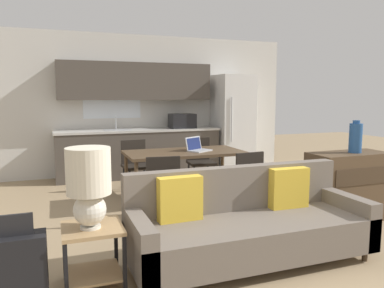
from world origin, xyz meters
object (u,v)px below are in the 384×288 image
side_table (93,246)px  dining_chair_near_right (244,178)px  refrigerator (233,123)px  table_lamp (89,182)px  dining_table (184,156)px  suitcase (18,270)px  dining_chair_far_left (136,163)px  dining_chair_far_right (200,160)px  credenza (348,186)px  couch (247,225)px  laptop (197,148)px  dining_chair_near_left (162,184)px  vase (356,138)px

side_table → dining_chair_near_right: 2.38m
refrigerator → table_lamp: size_ratio=3.07×
side_table → dining_table: bearing=54.2°
dining_chair_near_right → suitcase: size_ratio=1.20×
table_lamp → dining_chair_near_right: table_lamp is taller
dining_chair_far_left → suitcase: (-1.49, -2.92, -0.20)m
side_table → dining_chair_near_right: dining_chair_near_right is taller
dining_table → dining_chair_far_left: size_ratio=2.02×
dining_chair_far_right → credenza: bearing=-58.1°
refrigerator → couch: size_ratio=0.87×
refrigerator → couch: refrigerator is taller
couch → laptop: 2.08m
couch → dining_chair_near_left: size_ratio=2.70×
dining_table → dining_chair_near_left: dining_chair_near_left is taller
dining_chair_far_left → suitcase: 3.29m
refrigerator → suitcase: (-3.75, -4.05, -0.70)m
dining_chair_far_left → dining_chair_near_left: size_ratio=1.00×
side_table → dining_chair_far_left: size_ratio=0.61×
vase → dining_chair_far_left: size_ratio=0.48×
side_table → dining_chair_far_left: bearing=71.6°
dining_chair_far_left → dining_chair_far_right: same height
refrigerator → table_lamp: (-3.22, -4.00, -0.11)m
dining_chair_near_left → suitcase: (-1.49, -1.40, -0.20)m
laptop → dining_table: bearing=142.8°
suitcase → dining_chair_near_left: bearing=43.3°
laptop → vase: bearing=-73.3°
couch → laptop: bearing=82.3°
refrigerator → dining_chair_near_right: size_ratio=2.36×
side_table → credenza: credenza is taller
dining_chair_far_left → dining_chair_near_right: 1.92m
suitcase → refrigerator: bearing=47.2°
laptop → suitcase: (-2.22, -2.11, -0.52)m
dining_chair_near_right → side_table: bearing=26.8°
couch → suitcase: couch is taller
refrigerator → dining_chair_far_right: refrigerator is taller
side_table → refrigerator: bearing=51.1°
table_lamp → dining_chair_far_right: (2.04, 2.82, -0.40)m
side_table → dining_chair_far_right: size_ratio=0.61×
vase → dining_chair_far_left: bearing=135.2°
dining_chair_far_left → dining_chair_near_left: same height
dining_chair_near_left → suitcase: size_ratio=1.20×
refrigerator → laptop: 2.47m
refrigerator → side_table: 5.14m
dining_table → dining_chair_far_left: dining_chair_far_left is taller
refrigerator → dining_chair_far_right: 1.74m
table_lamp → dining_chair_far_right: 3.50m
dining_table → dining_chair_far_right: bearing=53.9°
dining_table → dining_chair_near_right: dining_chair_near_right is taller
dining_chair_near_right → vase: bearing=145.9°
couch → credenza: bearing=19.3°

